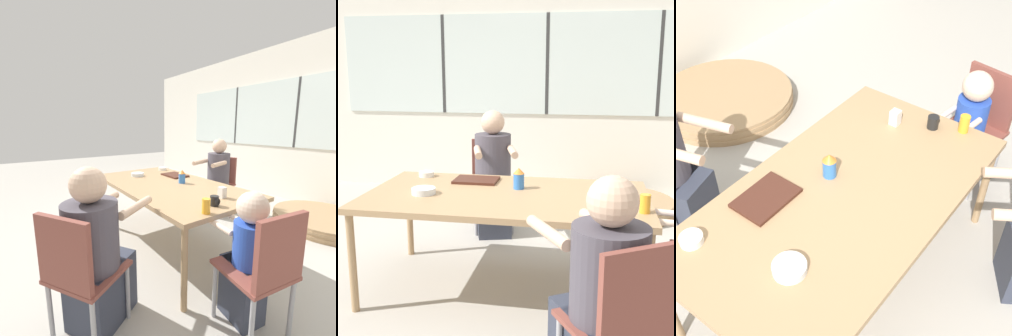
% 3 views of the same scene
% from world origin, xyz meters
% --- Properties ---
extents(ground_plane, '(16.00, 16.00, 0.00)m').
position_xyz_m(ground_plane, '(0.00, 0.00, 0.00)').
color(ground_plane, '#B2ADA3').
extents(wall_back_with_windows, '(8.40, 0.08, 2.80)m').
position_xyz_m(wall_back_with_windows, '(0.00, 2.75, 1.41)').
color(wall_back_with_windows, white).
rests_on(wall_back_with_windows, ground_plane).
extents(dining_table, '(1.91, 1.05, 0.70)m').
position_xyz_m(dining_table, '(0.00, 0.00, 0.66)').
color(dining_table, tan).
rests_on(dining_table, ground_plane).
extents(chair_for_woman_green_shirt, '(0.55, 0.55, 0.86)m').
position_xyz_m(chair_for_woman_green_shirt, '(0.73, -1.15, 0.51)').
color(chair_for_woman_green_shirt, brown).
rests_on(chair_for_woman_green_shirt, ground_plane).
extents(chair_for_man_blue_shirt, '(0.50, 0.50, 0.86)m').
position_xyz_m(chair_for_man_blue_shirt, '(-0.38, 1.31, 0.51)').
color(chair_for_man_blue_shirt, brown).
rests_on(chair_for_man_blue_shirt, ground_plane).
extents(chair_for_toddler, '(0.46, 0.46, 0.86)m').
position_xyz_m(chair_for_toddler, '(1.35, -0.20, 0.51)').
color(chair_for_toddler, brown).
rests_on(chair_for_toddler, ground_plane).
extents(person_woman_green_shirt, '(0.62, 0.71, 1.10)m').
position_xyz_m(person_woman_green_shirt, '(0.64, -1.01, 0.49)').
color(person_woman_green_shirt, '#333847').
rests_on(person_woman_green_shirt, ground_plane).
extents(person_man_blue_shirt, '(0.49, 0.68, 1.16)m').
position_xyz_m(person_man_blue_shirt, '(-0.34, 1.15, 0.52)').
color(person_man_blue_shirt, '#333847').
rests_on(person_man_blue_shirt, ground_plane).
extents(person_toddler, '(0.44, 0.28, 0.94)m').
position_xyz_m(person_toddler, '(1.20, -0.18, 0.45)').
color(person_toddler, '#333847').
rests_on(person_toddler, ground_plane).
extents(food_tray_dark, '(0.32, 0.23, 0.02)m').
position_xyz_m(food_tray_dark, '(-0.28, 0.30, 0.71)').
color(food_tray_dark, '#472319').
rests_on(food_tray_dark, dining_table).
extents(coffee_mug, '(0.08, 0.07, 0.08)m').
position_xyz_m(coffee_mug, '(0.81, -0.09, 0.75)').
color(coffee_mug, black).
rests_on(coffee_mug, dining_table).
extents(sippy_cup, '(0.08, 0.08, 0.15)m').
position_xyz_m(sippy_cup, '(0.06, 0.15, 0.78)').
color(sippy_cup, blue).
rests_on(sippy_cup, dining_table).
extents(juice_glass, '(0.06, 0.06, 0.11)m').
position_xyz_m(juice_glass, '(0.89, -0.26, 0.76)').
color(juice_glass, gold).
rests_on(juice_glass, dining_table).
extents(milk_carton_small, '(0.06, 0.06, 0.10)m').
position_xyz_m(milk_carton_small, '(0.70, 0.12, 0.75)').
color(milk_carton_small, silver).
rests_on(milk_carton_small, dining_table).
extents(bowl_white_shallow, '(0.12, 0.12, 0.04)m').
position_xyz_m(bowl_white_shallow, '(-0.71, 0.39, 0.72)').
color(bowl_white_shallow, white).
rests_on(bowl_white_shallow, dining_table).
extents(bowl_cereal, '(0.16, 0.16, 0.04)m').
position_xyz_m(bowl_cereal, '(-0.55, -0.10, 0.73)').
color(bowl_cereal, silver).
rests_on(bowl_cereal, dining_table).
extents(folded_table_stack, '(1.25, 1.25, 0.15)m').
position_xyz_m(folded_table_stack, '(0.84, 2.00, 0.07)').
color(folded_table_stack, tan).
rests_on(folded_table_stack, ground_plane).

